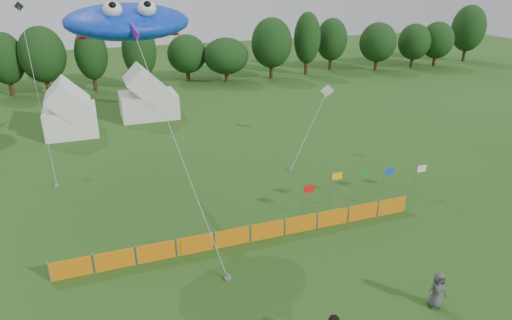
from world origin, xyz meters
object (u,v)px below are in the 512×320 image
object	(u,v)px
tent_left	(70,112)
stingray_kite	(128,21)
tent_right	(148,97)
barrier_fence	(250,234)
spectator_e	(437,290)

from	to	relation	value
tent_left	stingray_kite	world-z (taller)	stingray_kite
tent_right	stingray_kite	xyz separation A→B (m)	(-2.85, -19.52, 9.15)
tent_right	barrier_fence	world-z (taller)	tent_right
tent_right	stingray_kite	world-z (taller)	stingray_kite
barrier_fence	stingray_kite	xyz separation A→B (m)	(-4.69, 5.64, 10.62)
barrier_fence	stingray_kite	bearing A→B (deg)	129.76
stingray_kite	tent_left	bearing A→B (deg)	104.70
tent_right	spectator_e	xyz separation A→B (m)	(7.67, -32.76, -1.11)
stingray_kite	tent_right	bearing A→B (deg)	81.68
tent_left	stingray_kite	distance (m)	19.45
tent_left	barrier_fence	distance (m)	24.07
tent_right	barrier_fence	distance (m)	25.26
tent_left	barrier_fence	size ratio (longest dim) A/B	0.22
tent_left	barrier_fence	world-z (taller)	tent_left
tent_right	spectator_e	world-z (taller)	tent_right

